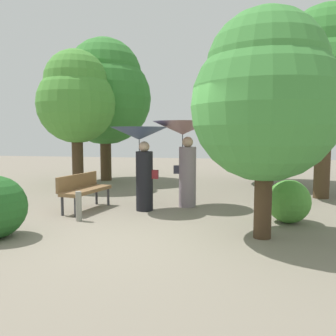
% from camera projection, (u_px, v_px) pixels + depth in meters
% --- Properties ---
extents(ground_plane, '(40.00, 40.00, 0.00)m').
position_uv_depth(ground_plane, '(137.00, 239.00, 5.98)').
color(ground_plane, gray).
extents(person_left, '(1.31, 1.31, 1.92)m').
position_uv_depth(person_left, '(141.00, 148.00, 8.09)').
color(person_left, black).
rests_on(person_left, ground).
extents(person_right, '(1.44, 1.44, 2.06)m').
position_uv_depth(person_right, '(184.00, 141.00, 8.53)').
color(person_right, gray).
rests_on(person_right, ground).
extents(park_bench, '(0.75, 1.56, 0.83)m').
position_uv_depth(park_bench, '(84.00, 188.00, 8.22)').
color(park_bench, '#38383D').
rests_on(park_bench, ground).
extents(tree_near_left, '(2.51, 2.51, 4.45)m').
position_uv_depth(tree_near_left, '(76.00, 97.00, 11.42)').
color(tree_near_left, '#42301E').
rests_on(tree_near_left, ground).
extents(tree_near_right, '(3.80, 3.80, 5.59)m').
position_uv_depth(tree_near_right, '(270.00, 84.00, 12.25)').
color(tree_near_right, brown).
rests_on(tree_near_right, ground).
extents(tree_mid_left, '(3.45, 3.45, 5.29)m').
position_uv_depth(tree_mid_left, '(105.00, 91.00, 13.23)').
color(tree_mid_left, '#42301E').
rests_on(tree_mid_left, ground).
extents(tree_mid_right, '(2.96, 2.96, 5.17)m').
position_uv_depth(tree_mid_right, '(326.00, 72.00, 9.47)').
color(tree_mid_right, '#4C3823').
rests_on(tree_mid_right, ground).
extents(tree_far_back, '(2.47, 2.47, 3.79)m').
position_uv_depth(tree_far_back, '(266.00, 95.00, 5.81)').
color(tree_far_back, '#42301E').
rests_on(tree_far_back, ground).
extents(bush_path_right, '(0.86, 0.86, 0.86)m').
position_uv_depth(bush_path_right, '(289.00, 201.00, 7.03)').
color(bush_path_right, '#4C9338').
rests_on(bush_path_right, ground).
extents(bush_behind_bench, '(0.55, 0.55, 0.55)m').
position_uv_depth(bush_behind_bench, '(293.00, 191.00, 9.29)').
color(bush_behind_bench, '#4C9338').
rests_on(bush_behind_bench, ground).
extents(path_marker_post, '(0.12, 0.12, 0.61)m').
position_uv_depth(path_marker_post, '(79.00, 206.00, 7.18)').
color(path_marker_post, gray).
rests_on(path_marker_post, ground).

